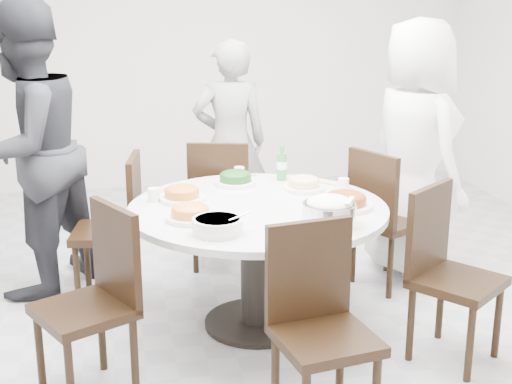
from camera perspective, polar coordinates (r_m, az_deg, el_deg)
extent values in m
cube|color=#A9A9AE|center=(4.62, -2.95, -9.09)|extent=(6.00, 6.00, 0.01)
cube|color=silver|center=(7.19, -6.64, 11.43)|extent=(6.00, 0.01, 2.80)
cube|color=silver|center=(1.40, 14.44, -8.02)|extent=(6.00, 0.01, 2.80)
cylinder|color=silver|center=(4.23, 0.13, -5.99)|extent=(1.50, 1.50, 0.75)
cube|color=black|center=(4.87, 10.72, -2.04)|extent=(0.56, 0.56, 0.95)
cube|color=black|center=(5.13, -2.78, -0.84)|extent=(0.51, 0.51, 0.95)
cube|color=black|center=(4.66, -11.88, -2.92)|extent=(0.48, 0.48, 0.95)
cube|color=black|center=(3.59, -13.64, -8.89)|extent=(0.57, 0.57, 0.95)
cube|color=black|center=(3.25, 5.59, -11.28)|extent=(0.49, 0.49, 0.95)
cube|color=black|center=(3.97, 15.86, -6.62)|extent=(0.59, 0.59, 0.95)
imported|color=silver|center=(5.02, 12.57, 3.32)|extent=(0.75, 0.98, 1.78)
imported|color=black|center=(5.58, -2.09, 3.97)|extent=(0.59, 0.39, 1.60)
imported|color=black|center=(4.80, -17.79, 3.17)|extent=(1.15, 1.18, 1.91)
cylinder|color=white|center=(4.54, -1.65, 1.00)|extent=(0.26, 0.26, 0.07)
cylinder|color=white|center=(4.43, 3.84, 0.57)|extent=(0.25, 0.25, 0.07)
cylinder|color=white|center=(4.22, -5.94, -0.24)|extent=(0.26, 0.26, 0.07)
cylinder|color=white|center=(4.09, 7.15, -0.77)|extent=(0.31, 0.31, 0.08)
cylinder|color=white|center=(3.86, -5.28, -1.78)|extent=(0.26, 0.26, 0.07)
cylinder|color=silver|center=(3.77, 5.88, -1.81)|extent=(0.29, 0.29, 0.12)
cylinder|color=white|center=(3.65, -3.09, -2.71)|extent=(0.26, 0.26, 0.08)
cylinder|color=#317C3B|center=(4.64, 2.08, 2.35)|extent=(0.07, 0.07, 0.23)
cylinder|color=white|center=(4.65, -1.29, 1.42)|extent=(0.07, 0.07, 0.08)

